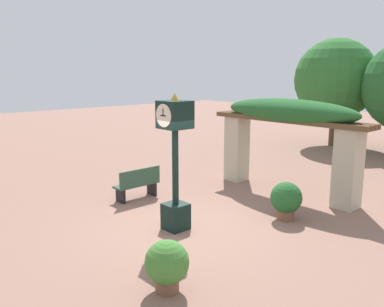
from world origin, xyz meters
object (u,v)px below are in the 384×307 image
potted_plant_near_left (286,199)px  potted_plant_near_right (167,264)px  pedestal_clock (175,156)px  park_bench (138,184)px

potted_plant_near_left → potted_plant_near_right: potted_plant_near_left is taller
potted_plant_near_left → pedestal_clock: bearing=-119.2°
potted_plant_near_left → park_bench: (-3.74, -1.72, -0.08)m
potted_plant_near_right → park_bench: 5.03m
pedestal_clock → potted_plant_near_left: (1.32, 2.36, -1.20)m
potted_plant_near_left → park_bench: size_ratio=0.70×
pedestal_clock → potted_plant_near_left: pedestal_clock is taller
pedestal_clock → potted_plant_near_left: bearing=60.8°
potted_plant_near_left → park_bench: bearing=-155.2°
potted_plant_near_left → potted_plant_near_right: 4.25m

